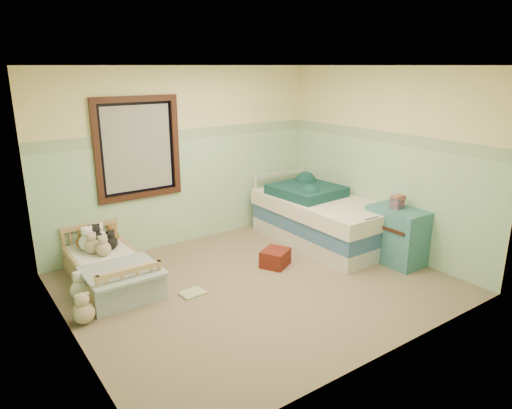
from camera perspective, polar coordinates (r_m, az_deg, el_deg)
floor at (r=5.62m, az=0.33°, el=-9.80°), size 4.20×3.60×0.02m
ceiling at (r=5.03m, az=0.38°, el=16.84°), size 4.20×3.60×0.02m
wall_back at (r=6.70m, az=-8.69°, el=5.77°), size 4.20×0.04×2.50m
wall_front at (r=3.92m, az=15.85°, el=-2.52°), size 4.20×0.04×2.50m
wall_left at (r=4.36m, az=-22.74°, el=-1.29°), size 0.04×3.60×2.50m
wall_right at (r=6.60m, az=15.41°, el=5.20°), size 0.04×3.60×2.50m
wainscot_mint at (r=6.79m, az=-8.45°, el=1.61°), size 4.20×0.01×1.50m
border_strip at (r=6.63m, az=-8.76°, el=8.51°), size 4.20×0.01×0.15m
window_frame at (r=6.35m, az=-14.28°, el=6.69°), size 1.16×0.06×1.36m
window_blinds at (r=6.36m, az=-14.32°, el=6.70°), size 0.92×0.01×1.12m
toddler_bed_frame at (r=5.87m, az=-17.47°, el=-8.30°), size 0.73×1.47×0.19m
toddler_mattress at (r=5.81m, az=-17.60°, el=-6.92°), size 0.67×1.40×0.12m
patchwork_quilt at (r=5.38m, az=-16.13°, el=-7.86°), size 0.80×0.73×0.03m
plush_bed_brown at (r=6.17m, az=-20.50°, el=-4.32°), size 0.18×0.18×0.18m
plush_bed_white at (r=6.21m, az=-18.74°, el=-3.86°), size 0.20×0.20×0.20m
plush_bed_tan at (r=5.98m, az=-19.48°, el=-4.86°), size 0.18×0.18×0.18m
plush_bed_dark at (r=6.04m, az=-17.38°, el=-4.51°), size 0.17×0.17×0.17m
plush_floor_cream at (r=5.57m, az=-20.67°, el=-9.77°), size 0.23×0.23×0.23m
plush_floor_tan at (r=5.09m, az=-20.42°, el=-12.37°), size 0.23×0.23×0.23m
twin_bed_frame at (r=6.90m, az=8.02°, el=-3.72°), size 1.02×2.05×0.22m
twin_boxspring at (r=6.83m, az=8.10°, el=-1.99°), size 1.02×2.05×0.22m
twin_mattress at (r=6.76m, az=8.17°, el=-0.22°), size 1.06×2.09×0.22m
teal_blanket at (r=6.89m, az=6.23°, el=1.73°), size 0.93×0.98×0.14m
dresser at (r=6.36m, az=16.86°, el=-3.66°), size 0.46×0.73×0.73m
book_stack at (r=6.24m, az=16.95°, el=0.27°), size 0.17×0.14×0.16m
red_pillow at (r=6.05m, az=2.38°, el=-6.56°), size 0.45×0.43×0.22m
floor_book at (r=5.43m, az=-7.79°, el=-10.74°), size 0.28×0.23×0.02m
extra_plush_0 at (r=6.25m, az=-17.25°, el=-3.74°), size 0.17×0.17×0.17m
extra_plush_1 at (r=6.07m, az=-19.95°, el=-4.40°), size 0.21×0.21×0.21m
extra_plush_2 at (r=6.09m, az=-19.88°, el=-4.64°), size 0.15×0.15×0.15m
extra_plush_3 at (r=6.13m, az=-19.12°, el=-4.12°), size 0.21×0.21×0.21m
extra_plush_4 at (r=6.20m, az=-19.06°, el=-3.95°), size 0.20×0.20×0.20m
extra_plush_5 at (r=5.86m, az=-18.21°, el=-5.19°), size 0.18×0.18×0.18m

